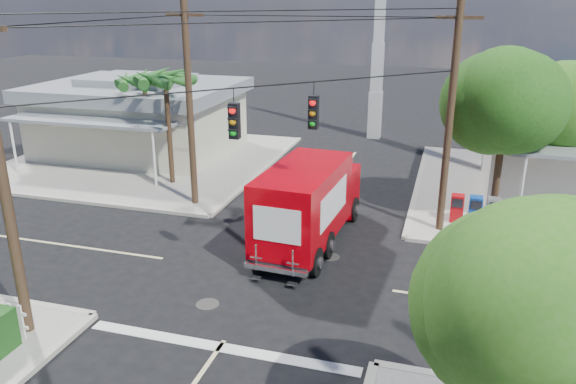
% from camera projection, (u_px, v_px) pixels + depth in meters
% --- Properties ---
extents(ground, '(120.00, 120.00, 0.00)m').
position_uv_depth(ground, '(271.00, 274.00, 18.57)').
color(ground, black).
rests_on(ground, ground).
extents(sidewalk_ne, '(14.12, 14.12, 0.14)m').
position_uv_depth(sidewalk_ne, '(573.00, 197.00, 25.48)').
color(sidewalk_ne, gray).
rests_on(sidewalk_ne, ground).
extents(sidewalk_nw, '(14.12, 14.12, 0.14)m').
position_uv_depth(sidewalk_nw, '(147.00, 160.00, 31.32)').
color(sidewalk_nw, gray).
rests_on(sidewalk_nw, ground).
extents(road_markings, '(32.00, 32.00, 0.01)m').
position_uv_depth(road_markings, '(256.00, 295.00, 17.23)').
color(road_markings, beige).
rests_on(road_markings, ground).
extents(building_nw, '(10.80, 10.20, 4.30)m').
position_uv_depth(building_nw, '(140.00, 115.00, 32.34)').
color(building_nw, beige).
rests_on(building_nw, sidewalk_nw).
extents(radio_tower, '(0.80, 0.80, 17.00)m').
position_uv_depth(radio_tower, '(378.00, 49.00, 34.69)').
color(radio_tower, silver).
rests_on(radio_tower, ground).
extents(tree_ne_front, '(4.21, 4.14, 6.66)m').
position_uv_depth(tree_ne_front, '(506.00, 106.00, 21.18)').
color(tree_ne_front, '#422D1C').
rests_on(tree_ne_front, sidewalk_ne).
extents(tree_ne_back, '(3.77, 3.66, 5.82)m').
position_uv_depth(tree_ne_back, '(569.00, 114.00, 22.67)').
color(tree_ne_back, '#422D1C').
rests_on(tree_ne_back, sidewalk_ne).
extents(tree_se, '(3.67, 3.54, 5.62)m').
position_uv_depth(tree_se, '(548.00, 309.00, 8.80)').
color(tree_se, '#422D1C').
rests_on(tree_se, sidewalk_se).
extents(palm_nw_front, '(3.01, 3.08, 5.59)m').
position_uv_depth(palm_nw_front, '(165.00, 80.00, 25.71)').
color(palm_nw_front, '#422D1C').
rests_on(palm_nw_front, sidewalk_nw).
extents(palm_nw_back, '(3.01, 3.08, 5.19)m').
position_uv_depth(palm_nw_back, '(144.00, 82.00, 27.73)').
color(palm_nw_back, '#422D1C').
rests_on(palm_nw_back, sidewalk_nw).
extents(utility_poles, '(12.00, 10.68, 9.00)m').
position_uv_depth(utility_poles, '(240.00, 122.00, 18.91)').
color(utility_poles, '#473321').
rests_on(utility_poles, ground).
extents(vending_boxes, '(1.90, 0.50, 1.10)m').
position_uv_depth(vending_boxes, '(475.00, 210.00, 22.21)').
color(vending_boxes, '#A7070E').
rests_on(vending_boxes, sidewalk_ne).
extents(delivery_truck, '(2.71, 7.29, 3.10)m').
position_uv_depth(delivery_truck, '(309.00, 203.00, 20.44)').
color(delivery_truck, black).
rests_on(delivery_truck, ground).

